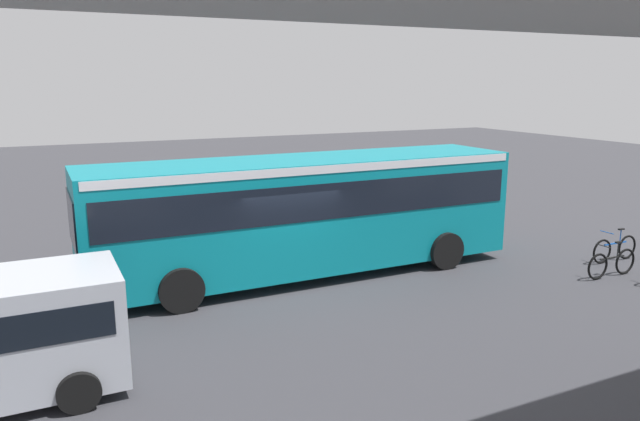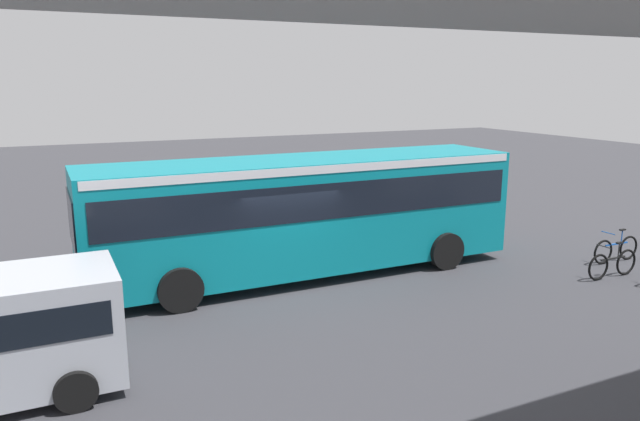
% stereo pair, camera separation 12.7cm
% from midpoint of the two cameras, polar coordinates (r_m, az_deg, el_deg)
% --- Properties ---
extents(ground, '(80.00, 80.00, 0.00)m').
position_cam_midpoint_polar(ground, '(15.39, -3.68, -7.22)').
color(ground, '#38383D').
extents(city_bus, '(11.54, 2.85, 3.15)m').
position_cam_midpoint_polar(city_bus, '(15.84, -1.59, 0.45)').
color(city_bus, '#0C8493').
rests_on(city_bus, ground).
extents(bicycle_black, '(1.77, 0.44, 0.96)m').
position_cam_midpoint_polar(bicycle_black, '(17.71, 25.90, -4.58)').
color(bicycle_black, black).
rests_on(bicycle_black, ground).
extents(bicycle_blue, '(1.77, 0.44, 0.96)m').
position_cam_midpoint_polar(bicycle_blue, '(19.27, 26.16, -3.30)').
color(bicycle_blue, black).
rests_on(bicycle_blue, ground).
extents(pedestrian, '(0.38, 0.38, 1.79)m').
position_cam_midpoint_polar(pedestrian, '(19.32, 1.86, -0.42)').
color(pedestrian, '#2D2D38').
rests_on(pedestrian, ground).
extents(traffic_sign, '(0.08, 0.60, 2.80)m').
position_cam_midpoint_polar(traffic_sign, '(18.09, -19.08, 1.28)').
color(traffic_sign, slate).
rests_on(traffic_sign, ground).
extents(lane_dash_leftmost, '(2.00, 0.20, 0.01)m').
position_cam_midpoint_polar(lane_dash_leftmost, '(19.12, 4.78, -3.32)').
color(lane_dash_leftmost, silver).
rests_on(lane_dash_leftmost, ground).
extents(lane_dash_left, '(2.00, 0.20, 0.01)m').
position_cam_midpoint_polar(lane_dash_left, '(17.50, -6.63, -4.84)').
color(lane_dash_left, silver).
rests_on(lane_dash_left, ground).
extents(lane_dash_centre, '(2.00, 0.20, 0.01)m').
position_cam_midpoint_polar(lane_dash_centre, '(16.70, -19.77, -6.35)').
color(lane_dash_centre, silver).
rests_on(lane_dash_centre, ground).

